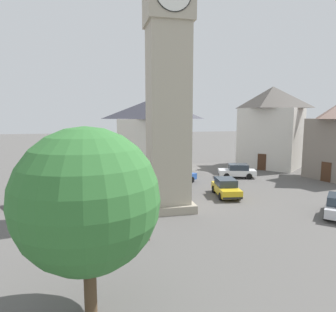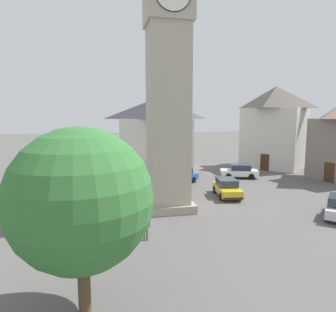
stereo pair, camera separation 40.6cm
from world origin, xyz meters
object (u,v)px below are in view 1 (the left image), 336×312
at_px(car_red_corner, 237,171).
at_px(pedestrian, 147,223).
at_px(tree, 87,200).
at_px(car_silver_kerb, 38,193).
at_px(lamp_post, 80,164).
at_px(building_terrace_right, 271,127).
at_px(car_blue_kerb, 178,176).
at_px(car_white_side, 226,187).
at_px(building_shop_left, 154,133).
at_px(clock_tower, 168,16).

bearing_deg(car_red_corner, pedestrian, 49.69).
height_order(car_red_corner, tree, tree).
bearing_deg(pedestrian, car_silver_kerb, -51.61).
distance_m(car_red_corner, lamp_post, 18.12).
height_order(car_red_corner, building_terrace_right, building_terrace_right).
relative_size(car_blue_kerb, car_silver_kerb, 0.99).
relative_size(car_silver_kerb, car_white_side, 1.02).
distance_m(building_terrace_right, lamp_post, 27.28).
bearing_deg(car_silver_kerb, tree, 106.30).
relative_size(car_red_corner, building_shop_left, 0.43).
height_order(clock_tower, building_shop_left, clock_tower).
xyz_separation_m(clock_tower, building_terrace_right, (-17.76, -15.09, -8.38)).
xyz_separation_m(car_red_corner, car_white_side, (4.45, 7.03, 0.00)).
bearing_deg(building_shop_left, car_white_side, 103.33).
bearing_deg(clock_tower, tree, 64.72).
distance_m(clock_tower, car_silver_kerb, 16.91).
distance_m(car_red_corner, building_shop_left, 12.28).
distance_m(car_blue_kerb, building_terrace_right, 17.08).
bearing_deg(car_silver_kerb, building_shop_left, -131.00).
bearing_deg(lamp_post, car_white_side, 178.72).
bearing_deg(building_shop_left, building_terrace_right, 170.26).
xyz_separation_m(car_silver_kerb, tree, (-4.50, 15.40, 3.45)).
relative_size(tree, building_terrace_right, 0.62).
relative_size(car_silver_kerb, tree, 0.66).
relative_size(pedestrian, building_terrace_right, 0.16).
bearing_deg(car_red_corner, clock_tower, 42.73).
height_order(car_white_side, lamp_post, lamp_post).
xyz_separation_m(car_blue_kerb, lamp_post, (9.37, 5.37, 2.47)).
height_order(car_red_corner, pedestrian, pedestrian).
xyz_separation_m(clock_tower, lamp_post, (6.43, -2.66, -10.64)).
height_order(car_blue_kerb, car_red_corner, same).
bearing_deg(tree, pedestrian, -116.43).
bearing_deg(lamp_post, tree, 94.14).
distance_m(car_silver_kerb, car_red_corner, 20.84).
bearing_deg(car_silver_kerb, lamp_post, 159.65).
bearing_deg(car_blue_kerb, building_terrace_right, -154.55).
height_order(car_blue_kerb, car_white_side, same).
distance_m(car_silver_kerb, building_terrace_right, 30.20).
distance_m(car_silver_kerb, lamp_post, 4.46).
xyz_separation_m(car_blue_kerb, car_white_side, (-2.81, 5.65, 0.00)).
distance_m(tree, building_shop_left, 30.17).
bearing_deg(car_red_corner, car_silver_kerb, 15.22).
relative_size(clock_tower, building_shop_left, 2.29).
xyz_separation_m(car_blue_kerb, building_shop_left, (0.84, -9.74, 3.93)).
height_order(car_blue_kerb, building_shop_left, building_shop_left).
bearing_deg(building_terrace_right, building_shop_left, -9.74).
distance_m(clock_tower, building_shop_left, 20.12).
height_order(car_silver_kerb, building_shop_left, building_shop_left).
height_order(clock_tower, car_blue_kerb, clock_tower).
distance_m(building_shop_left, lamp_post, 17.41).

